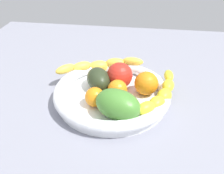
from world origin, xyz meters
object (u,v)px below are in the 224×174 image
at_px(banana_draped_right, 99,66).
at_px(mango_green, 118,105).
at_px(avocado_dark, 98,79).
at_px(banana_draped_left, 158,97).
at_px(fruit_bowl, 112,94).
at_px(orange_mid_right, 95,97).
at_px(orange_front, 146,83).
at_px(tomato_red, 120,75).
at_px(orange_mid_left, 117,89).

height_order(banana_draped_right, mango_green, mango_green).
bearing_deg(avocado_dark, banana_draped_left, -20.56).
bearing_deg(fruit_bowl, mango_green, -72.85).
xyz_separation_m(orange_mid_right, avocado_dark, (-0.01, 0.08, 0.00)).
distance_m(banana_draped_left, avocado_dark, 0.18).
bearing_deg(orange_mid_right, orange_front, 29.77).
distance_m(orange_mid_right, tomato_red, 0.11).
bearing_deg(orange_mid_left, tomato_red, 90.85).
relative_size(orange_front, mango_green, 0.56).
distance_m(banana_draped_right, orange_mid_right, 0.17).
distance_m(fruit_bowl, orange_mid_right, 0.06).
xyz_separation_m(fruit_bowl, banana_draped_left, (0.12, -0.03, 0.02)).
bearing_deg(banana_draped_right, fruit_bowl, -64.17).
bearing_deg(orange_mid_left, orange_front, 23.15).
distance_m(banana_draped_left, orange_front, 0.06).
distance_m(orange_front, orange_mid_left, 0.08).
distance_m(orange_mid_right, avocado_dark, 0.08).
height_order(fruit_bowl, mango_green, mango_green).
bearing_deg(mango_green, orange_front, 60.05).
distance_m(banana_draped_right, orange_mid_left, 0.14).
bearing_deg(tomato_red, orange_mid_right, -117.85).
bearing_deg(banana_draped_left, mango_green, -149.06).
bearing_deg(orange_mid_right, orange_mid_left, 37.78).
bearing_deg(orange_mid_right, avocado_dark, 93.92).
xyz_separation_m(orange_front, orange_mid_right, (-0.13, -0.07, -0.01)).
bearing_deg(tomato_red, orange_front, -18.81).
relative_size(orange_front, orange_mid_right, 1.28).
bearing_deg(orange_front, mango_green, -119.95).
distance_m(orange_front, avocado_dark, 0.14).
xyz_separation_m(banana_draped_left, orange_mid_left, (-0.11, 0.02, -0.00)).
xyz_separation_m(banana_draped_left, orange_mid_right, (-0.16, -0.02, -0.00)).
bearing_deg(avocado_dark, orange_mid_right, -86.08).
height_order(banana_draped_left, avocado_dark, avocado_dark).
bearing_deg(mango_green, banana_draped_right, 112.33).
relative_size(banana_draped_right, orange_mid_left, 4.85).
relative_size(orange_mid_left, avocado_dark, 0.58).
height_order(orange_front, avocado_dark, orange_front).
relative_size(fruit_bowl, tomato_red, 4.30).
distance_m(banana_draped_left, mango_green, 0.11).
height_order(fruit_bowl, banana_draped_right, banana_draped_right).
xyz_separation_m(orange_front, mango_green, (-0.06, -0.11, 0.00)).
xyz_separation_m(fruit_bowl, banana_draped_right, (-0.06, 0.12, 0.02)).
distance_m(tomato_red, mango_green, 0.14).
relative_size(tomato_red, avocado_dark, 0.80).
xyz_separation_m(banana_draped_right, mango_green, (0.08, -0.20, 0.01)).
distance_m(fruit_bowl, orange_front, 0.10).
height_order(orange_front, orange_mid_right, orange_front).
distance_m(fruit_bowl, avocado_dark, 0.06).
bearing_deg(avocado_dark, orange_front, -3.19).
relative_size(banana_draped_left, orange_mid_left, 4.26).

